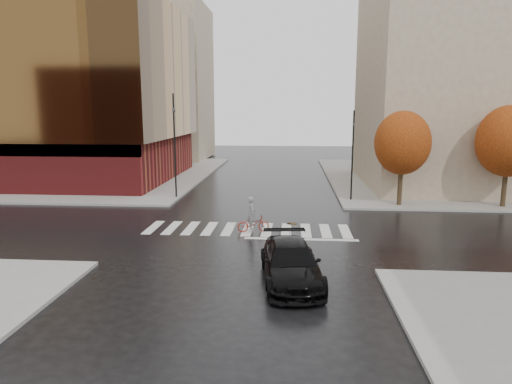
% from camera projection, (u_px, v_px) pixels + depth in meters
% --- Properties ---
extents(ground, '(120.00, 120.00, 0.00)m').
position_uv_depth(ground, '(247.00, 232.00, 25.51)').
color(ground, black).
rests_on(ground, ground).
extents(sidewalk_nw, '(30.00, 30.00, 0.15)m').
position_uv_depth(sidewalk_nw, '(67.00, 174.00, 47.69)').
color(sidewalk_nw, gray).
rests_on(sidewalk_nw, ground).
extents(sidewalk_ne, '(30.00, 30.00, 0.15)m').
position_uv_depth(sidewalk_ne, '(482.00, 178.00, 44.48)').
color(sidewalk_ne, gray).
rests_on(sidewalk_ne, ground).
extents(crosswalk, '(12.00, 3.00, 0.01)m').
position_uv_depth(crosswalk, '(248.00, 229.00, 26.00)').
color(crosswalk, silver).
rests_on(crosswalk, ground).
extents(office_glass, '(27.00, 19.00, 16.00)m').
position_uv_depth(office_glass, '(35.00, 93.00, 43.34)').
color(office_glass, maroon).
rests_on(office_glass, sidewalk_nw).
extents(building_ne_tan, '(16.00, 16.00, 18.00)m').
position_uv_depth(building_ne_tan, '(462.00, 81.00, 39.23)').
color(building_ne_tan, gray).
rests_on(building_ne_tan, sidewalk_ne).
extents(building_nw_far, '(14.00, 12.00, 20.00)m').
position_uv_depth(building_nw_far, '(155.00, 83.00, 61.18)').
color(building_nw_far, gray).
rests_on(building_nw_far, sidewalk_nw).
extents(tree_ne_a, '(3.80, 3.80, 6.50)m').
position_uv_depth(tree_ne_a, '(402.00, 143.00, 31.19)').
color(tree_ne_a, '#302415').
rests_on(tree_ne_a, sidewalk_ne).
extents(tree_ne_b, '(4.20, 4.20, 6.89)m').
position_uv_depth(tree_ne_b, '(509.00, 141.00, 30.63)').
color(tree_ne_b, '#302415').
rests_on(tree_ne_b, sidewalk_ne).
extents(sedan, '(2.84, 5.63, 1.57)m').
position_uv_depth(sedan, '(291.00, 263.00, 17.97)').
color(sedan, black).
rests_on(sedan, ground).
extents(cyclist, '(1.85, 0.99, 2.00)m').
position_uv_depth(cyclist, '(253.00, 220.00, 25.36)').
color(cyclist, maroon).
rests_on(cyclist, ground).
extents(traffic_light_nw, '(0.23, 0.21, 7.75)m').
position_uv_depth(traffic_light_nw, '(174.00, 138.00, 33.98)').
color(traffic_light_nw, black).
rests_on(traffic_light_nw, sidewalk_nw).
extents(traffic_light_ne, '(0.14, 0.17, 6.51)m').
position_uv_depth(traffic_light_ne, '(353.00, 151.00, 33.13)').
color(traffic_light_ne, black).
rests_on(traffic_light_ne, sidewalk_ne).
extents(fire_hydrant, '(0.29, 0.29, 0.82)m').
position_uv_depth(fire_hydrant, '(136.00, 188.00, 35.95)').
color(fire_hydrant, orange).
rests_on(fire_hydrant, sidewalk_nw).
extents(manhole, '(0.66, 0.66, 0.01)m').
position_uv_depth(manhole, '(292.00, 224.00, 27.27)').
color(manhole, '#443118').
rests_on(manhole, ground).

